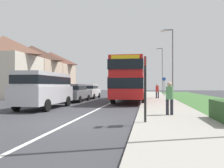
{
  "coord_description": "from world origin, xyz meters",
  "views": [
    {
      "loc": [
        3.06,
        -8.37,
        1.51
      ],
      "look_at": [
        0.62,
        6.59,
        1.6
      ],
      "focal_mm": 34.37,
      "sensor_mm": 36.0,
      "label": 1
    }
  ],
  "objects_px": {
    "double_decker_bus": "(131,79)",
    "street_lamp_far": "(162,68)",
    "pedestrian_walking_away": "(157,90)",
    "parked_van_silver": "(45,87)",
    "bus_stop_sign": "(145,84)",
    "parked_car_grey": "(75,92)",
    "pedestrian_at_stop": "(170,97)",
    "street_lamp_mid": "(171,60)",
    "parked_car_white": "(89,91)",
    "cycle_route_sign": "(164,86)"
  },
  "relations": [
    {
      "from": "parked_van_silver",
      "to": "bus_stop_sign",
      "type": "distance_m",
      "value": 8.17
    },
    {
      "from": "pedestrian_walking_away",
      "to": "double_decker_bus",
      "type": "bearing_deg",
      "value": -131.52
    },
    {
      "from": "parked_car_grey",
      "to": "pedestrian_at_stop",
      "type": "height_order",
      "value": "pedestrian_at_stop"
    },
    {
      "from": "parked_car_white",
      "to": "pedestrian_at_stop",
      "type": "height_order",
      "value": "pedestrian_at_stop"
    },
    {
      "from": "parked_car_white",
      "to": "parked_car_grey",
      "type": "bearing_deg",
      "value": -90.07
    },
    {
      "from": "parked_van_silver",
      "to": "pedestrian_at_stop",
      "type": "bearing_deg",
      "value": -19.66
    },
    {
      "from": "pedestrian_at_stop",
      "to": "double_decker_bus",
      "type": "bearing_deg",
      "value": 104.35
    },
    {
      "from": "parked_van_silver",
      "to": "cycle_route_sign",
      "type": "xyz_separation_m",
      "value": [
        8.72,
        14.59,
        0.05
      ]
    },
    {
      "from": "pedestrian_at_stop",
      "to": "street_lamp_far",
      "type": "bearing_deg",
      "value": 87.0
    },
    {
      "from": "bus_stop_sign",
      "to": "cycle_route_sign",
      "type": "relative_size",
      "value": 1.03
    },
    {
      "from": "parked_car_white",
      "to": "pedestrian_at_stop",
      "type": "xyz_separation_m",
      "value": [
        7.57,
        -13.46,
        0.08
      ]
    },
    {
      "from": "pedestrian_at_stop",
      "to": "cycle_route_sign",
      "type": "relative_size",
      "value": 0.66
    },
    {
      "from": "parked_car_grey",
      "to": "street_lamp_mid",
      "type": "bearing_deg",
      "value": 10.44
    },
    {
      "from": "parked_car_grey",
      "to": "pedestrian_at_stop",
      "type": "xyz_separation_m",
      "value": [
        7.58,
        -8.53,
        0.08
      ]
    },
    {
      "from": "parked_car_white",
      "to": "cycle_route_sign",
      "type": "relative_size",
      "value": 1.68
    },
    {
      "from": "double_decker_bus",
      "to": "cycle_route_sign",
      "type": "distance_m",
      "value": 8.21
    },
    {
      "from": "pedestrian_at_stop",
      "to": "bus_stop_sign",
      "type": "height_order",
      "value": "bus_stop_sign"
    },
    {
      "from": "double_decker_bus",
      "to": "street_lamp_far",
      "type": "distance_m",
      "value": 16.07
    },
    {
      "from": "pedestrian_at_stop",
      "to": "bus_stop_sign",
      "type": "relative_size",
      "value": 0.64
    },
    {
      "from": "double_decker_bus",
      "to": "bus_stop_sign",
      "type": "relative_size",
      "value": 4.19
    },
    {
      "from": "parked_van_silver",
      "to": "cycle_route_sign",
      "type": "distance_m",
      "value": 16.99
    },
    {
      "from": "street_lamp_mid",
      "to": "street_lamp_far",
      "type": "distance_m",
      "value": 15.28
    },
    {
      "from": "parked_car_grey",
      "to": "parked_car_white",
      "type": "relative_size",
      "value": 1.03
    },
    {
      "from": "parked_car_white",
      "to": "double_decker_bus",
      "type": "bearing_deg",
      "value": -34.71
    },
    {
      "from": "double_decker_bus",
      "to": "bus_stop_sign",
      "type": "bearing_deg",
      "value": -83.23
    },
    {
      "from": "parked_car_white",
      "to": "street_lamp_mid",
      "type": "bearing_deg",
      "value": -20.67
    },
    {
      "from": "parked_van_silver",
      "to": "parked_car_grey",
      "type": "xyz_separation_m",
      "value": [
        0.06,
        5.8,
        -0.48
      ]
    },
    {
      "from": "parked_car_grey",
      "to": "street_lamp_mid",
      "type": "distance_m",
      "value": 9.42
    },
    {
      "from": "parked_car_grey",
      "to": "parked_car_white",
      "type": "bearing_deg",
      "value": 89.93
    },
    {
      "from": "parked_van_silver",
      "to": "street_lamp_far",
      "type": "height_order",
      "value": "street_lamp_far"
    },
    {
      "from": "parked_car_white",
      "to": "bus_stop_sign",
      "type": "bearing_deg",
      "value": -67.56
    },
    {
      "from": "parked_van_silver",
      "to": "street_lamp_far",
      "type": "xyz_separation_m",
      "value": [
        8.97,
        22.69,
        2.97
      ]
    },
    {
      "from": "double_decker_bus",
      "to": "pedestrian_walking_away",
      "type": "relative_size",
      "value": 6.52
    },
    {
      "from": "bus_stop_sign",
      "to": "street_lamp_far",
      "type": "distance_m",
      "value": 27.85
    },
    {
      "from": "parked_van_silver",
      "to": "street_lamp_mid",
      "type": "bearing_deg",
      "value": 40.01
    },
    {
      "from": "parked_car_white",
      "to": "cycle_route_sign",
      "type": "bearing_deg",
      "value": 24.02
    },
    {
      "from": "parked_van_silver",
      "to": "parked_car_grey",
      "type": "bearing_deg",
      "value": 89.39
    },
    {
      "from": "street_lamp_mid",
      "to": "parked_car_white",
      "type": "bearing_deg",
      "value": 159.33
    },
    {
      "from": "pedestrian_walking_away",
      "to": "street_lamp_far",
      "type": "relative_size",
      "value": 0.22
    },
    {
      "from": "parked_van_silver",
      "to": "pedestrian_at_stop",
      "type": "xyz_separation_m",
      "value": [
        7.64,
        -2.73,
        -0.4
      ]
    },
    {
      "from": "parked_car_grey",
      "to": "pedestrian_walking_away",
      "type": "relative_size",
      "value": 2.61
    },
    {
      "from": "street_lamp_mid",
      "to": "double_decker_bus",
      "type": "bearing_deg",
      "value": -177.51
    },
    {
      "from": "bus_stop_sign",
      "to": "street_lamp_mid",
      "type": "height_order",
      "value": "street_lamp_mid"
    },
    {
      "from": "bus_stop_sign",
      "to": "street_lamp_far",
      "type": "height_order",
      "value": "street_lamp_far"
    },
    {
      "from": "parked_van_silver",
      "to": "pedestrian_at_stop",
      "type": "height_order",
      "value": "parked_van_silver"
    },
    {
      "from": "parked_car_white",
      "to": "street_lamp_far",
      "type": "height_order",
      "value": "street_lamp_far"
    },
    {
      "from": "pedestrian_walking_away",
      "to": "street_lamp_mid",
      "type": "distance_m",
      "value": 4.2
    },
    {
      "from": "street_lamp_far",
      "to": "parked_van_silver",
      "type": "bearing_deg",
      "value": -111.57
    },
    {
      "from": "double_decker_bus",
      "to": "parked_van_silver",
      "type": "bearing_deg",
      "value": -125.0
    },
    {
      "from": "parked_car_grey",
      "to": "bus_stop_sign",
      "type": "distance_m",
      "value": 12.53
    }
  ]
}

